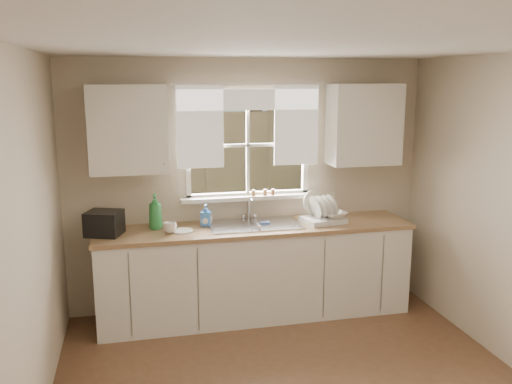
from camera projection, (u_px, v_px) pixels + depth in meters
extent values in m
cube|color=beige|center=(248.00, 249.00, 5.58)|extent=(3.60, 0.02, 1.15)
cube|color=beige|center=(248.00, 76.00, 5.22)|extent=(3.60, 0.02, 0.35)
cube|color=beige|center=(124.00, 149.00, 5.10)|extent=(1.20, 0.02, 1.00)
cube|color=beige|center=(361.00, 142.00, 5.63)|extent=(1.20, 0.02, 1.00)
cube|color=beige|center=(18.00, 263.00, 3.15)|extent=(0.02, 4.00, 2.50)
cube|color=silver|center=(317.00, 45.00, 3.28)|extent=(3.60, 4.00, 0.02)
cube|color=white|center=(248.00, 194.00, 5.49)|extent=(1.30, 0.06, 0.05)
cube|color=white|center=(248.00, 94.00, 5.28)|extent=(1.30, 0.06, 0.05)
cube|color=white|center=(187.00, 147.00, 5.25)|extent=(0.05, 0.06, 1.05)
cube|color=white|center=(305.00, 144.00, 5.51)|extent=(0.05, 0.06, 1.05)
cube|color=white|center=(248.00, 145.00, 5.38)|extent=(0.03, 0.04, 1.00)
cube|color=white|center=(248.00, 145.00, 5.38)|extent=(1.20, 0.04, 0.03)
cube|color=white|center=(249.00, 198.00, 5.43)|extent=(1.38, 0.14, 0.04)
cylinder|color=white|center=(249.00, 84.00, 5.18)|extent=(1.50, 0.02, 0.02)
cube|color=white|center=(200.00, 127.00, 5.17)|extent=(0.45, 0.02, 0.80)
cube|color=white|center=(296.00, 125.00, 5.38)|extent=(0.45, 0.02, 0.80)
cube|color=white|center=(249.00, 100.00, 5.22)|extent=(1.40, 0.02, 0.20)
cube|color=white|center=(255.00, 273.00, 5.31)|extent=(3.00, 0.62, 0.87)
cube|color=#95714A|center=(255.00, 228.00, 5.21)|extent=(3.04, 0.65, 0.04)
cube|color=white|center=(128.00, 129.00, 4.90)|extent=(0.70, 0.33, 0.80)
cube|color=white|center=(364.00, 125.00, 5.41)|extent=(0.70, 0.33, 0.80)
cube|color=beige|center=(331.00, 198.00, 5.66)|extent=(0.08, 0.01, 0.12)
cylinder|color=brown|center=(253.00, 193.00, 5.41)|extent=(0.04, 0.04, 0.06)
cylinder|color=brown|center=(265.00, 192.00, 5.44)|extent=(0.04, 0.04, 0.06)
cylinder|color=brown|center=(273.00, 192.00, 5.46)|extent=(0.04, 0.04, 0.06)
cube|color=#335421|center=(195.00, 201.00, 10.48)|extent=(20.00, 10.00, 0.02)
cube|color=#9A7B55|center=(208.00, 171.00, 8.38)|extent=(8.00, 0.10, 1.80)
cube|color=maroon|center=(128.00, 137.00, 11.42)|extent=(3.00, 3.00, 2.20)
cube|color=black|center=(125.00, 76.00, 11.16)|extent=(3.20, 3.20, 0.30)
cylinder|color=#423021|center=(254.00, 112.00, 11.40)|extent=(0.36, 0.36, 3.20)
cube|color=#B7B7BC|center=(255.00, 233.00, 5.26)|extent=(0.84, 0.46, 0.18)
cube|color=#B7B7BC|center=(255.00, 225.00, 5.24)|extent=(0.88, 0.50, 0.01)
cube|color=#B7B7BC|center=(255.00, 227.00, 5.24)|extent=(0.02, 0.41, 0.14)
cylinder|color=silver|center=(249.00, 208.00, 5.45)|extent=(0.03, 0.03, 0.22)
cylinder|color=silver|center=(251.00, 199.00, 5.36)|extent=(0.02, 0.18, 0.02)
sphere|color=silver|center=(243.00, 216.00, 5.46)|extent=(0.05, 0.05, 0.05)
sphere|color=silver|center=(255.00, 216.00, 5.48)|extent=(0.05, 0.05, 0.05)
cube|color=silver|center=(323.00, 220.00, 5.33)|extent=(0.44, 0.37, 0.05)
cylinder|color=white|center=(315.00, 203.00, 5.41)|extent=(0.27, 0.13, 0.25)
cylinder|color=white|center=(316.00, 207.00, 5.27)|extent=(0.11, 0.23, 0.22)
cylinder|color=white|center=(321.00, 207.00, 5.29)|extent=(0.11, 0.23, 0.22)
cylinder|color=white|center=(326.00, 206.00, 5.32)|extent=(0.11, 0.23, 0.22)
cylinder|color=white|center=(331.00, 205.00, 5.34)|extent=(0.11, 0.23, 0.22)
imported|color=silver|center=(335.00, 215.00, 5.31)|extent=(0.28, 0.28, 0.06)
imported|color=#2A823D|center=(155.00, 212.00, 5.07)|extent=(0.16, 0.16, 0.34)
imported|color=#3777D0|center=(206.00, 215.00, 5.20)|extent=(0.12, 0.12, 0.21)
imported|color=#ECEBC2|center=(206.00, 217.00, 5.22)|extent=(0.17, 0.17, 0.17)
cylinder|color=silver|center=(182.00, 231.00, 5.02)|extent=(0.20, 0.20, 0.01)
imported|color=silver|center=(170.00, 228.00, 4.96)|extent=(0.16, 0.16, 0.10)
cube|color=black|center=(104.00, 223.00, 4.89)|extent=(0.37, 0.35, 0.22)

